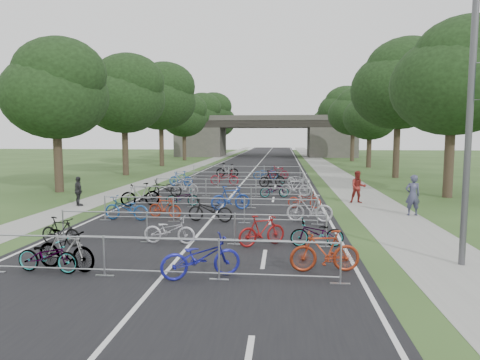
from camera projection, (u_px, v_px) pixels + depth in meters
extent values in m
plane|color=#304B20|center=(161.00, 278.00, 11.17)|extent=(200.00, 200.00, 0.00)
cube|color=black|center=(261.00, 161.00, 60.65)|extent=(11.00, 140.00, 0.01)
cube|color=gray|center=(318.00, 162.00, 59.85)|extent=(3.00, 140.00, 0.01)
cube|color=gray|center=(209.00, 161.00, 61.39)|extent=(2.00, 140.00, 0.01)
cube|color=silver|center=(261.00, 161.00, 60.65)|extent=(0.12, 140.00, 0.00)
cube|color=#45443D|center=(201.00, 142.00, 76.38)|extent=(8.00, 8.00, 5.00)
cube|color=#45443D|center=(332.00, 142.00, 74.08)|extent=(8.00, 8.00, 5.00)
cube|color=black|center=(265.00, 124.00, 74.90)|extent=(30.00, 8.00, 1.20)
cube|color=#45443D|center=(264.00, 118.00, 71.04)|extent=(30.00, 0.40, 0.90)
cube|color=#45443D|center=(266.00, 119.00, 78.56)|extent=(30.00, 0.40, 0.90)
cylinder|color=#4C4C51|center=(469.00, 125.00, 11.90)|extent=(0.18, 0.18, 8.00)
cylinder|color=#33261C|center=(58.00, 160.00, 27.93)|extent=(0.56, 0.56, 4.20)
ellipsoid|color=black|center=(55.00, 96.00, 27.50)|extent=(6.72, 6.72, 5.51)
sphere|color=black|center=(59.00, 74.00, 26.81)|extent=(5.38, 5.38, 5.38)
sphere|color=black|center=(53.00, 110.00, 28.13)|extent=(4.37, 4.37, 4.37)
cylinder|color=#33261C|center=(449.00, 160.00, 25.47)|extent=(0.56, 0.56, 4.48)
ellipsoid|color=black|center=(453.00, 85.00, 25.01)|extent=(7.17, 7.17, 5.88)
sphere|color=black|center=(469.00, 59.00, 24.31)|extent=(5.73, 5.73, 5.73)
sphere|color=black|center=(440.00, 102.00, 25.65)|extent=(4.66, 4.66, 4.66)
cylinder|color=#33261C|center=(125.00, 150.00, 39.78)|extent=(0.56, 0.56, 4.72)
ellipsoid|color=black|center=(124.00, 99.00, 39.29)|extent=(7.56, 7.56, 6.20)
sphere|color=black|center=(128.00, 82.00, 38.58)|extent=(6.05, 6.05, 6.05)
sphere|color=black|center=(121.00, 110.00, 39.94)|extent=(4.91, 4.91, 4.91)
cylinder|color=#33261C|center=(396.00, 149.00, 37.31)|extent=(0.56, 0.56, 5.11)
ellipsoid|color=black|center=(399.00, 90.00, 36.79)|extent=(8.18, 8.18, 6.70)
sphere|color=black|center=(408.00, 70.00, 36.06)|extent=(6.54, 6.54, 6.54)
sphere|color=black|center=(391.00, 103.00, 37.44)|extent=(5.31, 5.31, 5.31)
cylinder|color=#33261C|center=(162.00, 144.00, 51.63)|extent=(0.56, 0.56, 5.25)
ellipsoid|color=black|center=(161.00, 101.00, 51.09)|extent=(8.40, 8.40, 6.89)
sphere|color=black|center=(164.00, 86.00, 50.36)|extent=(6.72, 6.72, 6.72)
sphere|color=black|center=(158.00, 110.00, 51.74)|extent=(5.46, 5.46, 5.46)
cylinder|color=#33261C|center=(369.00, 151.00, 49.25)|extent=(0.56, 0.56, 3.85)
ellipsoid|color=black|center=(370.00, 118.00, 48.86)|extent=(6.16, 6.16, 5.05)
sphere|color=black|center=(377.00, 107.00, 48.18)|extent=(4.93, 4.93, 4.93)
sphere|color=black|center=(364.00, 125.00, 49.48)|extent=(4.00, 4.00, 4.00)
cylinder|color=#33261C|center=(184.00, 146.00, 63.55)|extent=(0.56, 0.56, 4.20)
ellipsoid|color=black|center=(184.00, 118.00, 63.12)|extent=(6.72, 6.72, 5.51)
sphere|color=black|center=(187.00, 109.00, 62.43)|extent=(5.38, 5.38, 5.38)
sphere|color=black|center=(182.00, 124.00, 63.76)|extent=(4.37, 4.37, 4.37)
cylinder|color=#33261C|center=(352.00, 146.00, 61.09)|extent=(0.56, 0.56, 4.48)
ellipsoid|color=black|center=(353.00, 115.00, 60.63)|extent=(7.17, 7.17, 5.88)
sphere|color=black|center=(358.00, 104.00, 59.93)|extent=(5.73, 5.73, 5.73)
sphere|color=black|center=(349.00, 121.00, 61.27)|extent=(4.66, 4.66, 4.66)
cylinder|color=#33261C|center=(200.00, 143.00, 75.40)|extent=(0.56, 0.56, 4.72)
ellipsoid|color=black|center=(200.00, 116.00, 74.92)|extent=(7.56, 7.56, 6.20)
sphere|color=black|center=(202.00, 108.00, 74.20)|extent=(6.05, 6.05, 6.05)
sphere|color=black|center=(197.00, 122.00, 75.56)|extent=(4.91, 4.91, 4.91)
cylinder|color=#33261C|center=(341.00, 142.00, 72.93)|extent=(0.56, 0.56, 5.11)
ellipsoid|color=black|center=(342.00, 112.00, 72.41)|extent=(8.18, 8.18, 6.70)
sphere|color=black|center=(346.00, 102.00, 71.69)|extent=(6.54, 6.54, 6.54)
sphere|color=black|center=(338.00, 119.00, 73.06)|extent=(5.31, 5.31, 5.31)
cylinder|color=#33261C|center=(211.00, 141.00, 87.25)|extent=(0.56, 0.56, 5.25)
ellipsoid|color=black|center=(211.00, 115.00, 86.71)|extent=(8.40, 8.40, 6.89)
sphere|color=black|center=(214.00, 107.00, 85.98)|extent=(6.72, 6.72, 6.72)
sphere|color=black|center=(209.00, 120.00, 87.36)|extent=(5.46, 5.46, 5.46)
cylinder|color=#33261C|center=(333.00, 144.00, 84.87)|extent=(0.56, 0.56, 3.85)
ellipsoid|color=black|center=(333.00, 125.00, 84.48)|extent=(6.16, 6.16, 5.05)
sphere|color=black|center=(337.00, 119.00, 83.80)|extent=(4.93, 4.93, 4.93)
sphere|color=black|center=(330.00, 129.00, 85.11)|extent=(4.00, 4.00, 4.00)
cylinder|color=#33261C|center=(220.00, 142.00, 99.18)|extent=(0.56, 0.56, 4.20)
ellipsoid|color=black|center=(220.00, 124.00, 98.75)|extent=(6.72, 6.72, 5.51)
sphere|color=black|center=(222.00, 118.00, 98.05)|extent=(5.38, 5.38, 5.38)
sphere|color=black|center=(218.00, 128.00, 99.38)|extent=(4.37, 4.37, 4.37)
cylinder|color=#33261C|center=(327.00, 142.00, 96.72)|extent=(0.56, 0.56, 4.48)
ellipsoid|color=black|center=(327.00, 122.00, 96.26)|extent=(7.17, 7.17, 5.88)
sphere|color=black|center=(330.00, 116.00, 95.55)|extent=(5.73, 5.73, 5.73)
sphere|color=black|center=(325.00, 126.00, 96.90)|extent=(4.66, 4.66, 4.66)
cylinder|color=#9DA0A4|center=(160.00, 239.00, 11.06)|extent=(9.20, 0.04, 0.04)
cylinder|color=#9DA0A4|center=(161.00, 271.00, 11.15)|extent=(9.20, 0.04, 0.04)
cylinder|color=#9DA0A4|center=(104.00, 256.00, 11.27)|extent=(0.05, 0.05, 1.10)
cube|color=#9DA0A4|center=(105.00, 276.00, 11.32)|extent=(0.50, 0.08, 0.03)
cylinder|color=#9DA0A4|center=(219.00, 259.00, 10.96)|extent=(0.05, 0.05, 1.10)
cube|color=#9DA0A4|center=(219.00, 280.00, 11.02)|extent=(0.50, 0.08, 0.03)
cylinder|color=#9DA0A4|center=(341.00, 263.00, 10.66)|extent=(0.05, 0.05, 1.10)
cube|color=#9DA0A4|center=(340.00, 284.00, 10.71)|extent=(0.50, 0.08, 0.03)
cylinder|color=#9DA0A4|center=(190.00, 214.00, 14.62)|extent=(9.20, 0.04, 0.04)
cylinder|color=#9DA0A4|center=(191.00, 238.00, 14.72)|extent=(9.20, 0.04, 0.04)
cylinder|color=#9DA0A4|center=(63.00, 225.00, 15.14)|extent=(0.05, 0.05, 1.10)
cube|color=#9DA0A4|center=(64.00, 240.00, 15.19)|extent=(0.50, 0.08, 0.03)
cylinder|color=#9DA0A4|center=(147.00, 227.00, 14.83)|extent=(0.05, 0.05, 1.10)
cube|color=#9DA0A4|center=(147.00, 242.00, 14.89)|extent=(0.50, 0.08, 0.03)
cylinder|color=#9DA0A4|center=(235.00, 229.00, 14.52)|extent=(0.05, 0.05, 1.10)
cube|color=#9DA0A4|center=(235.00, 244.00, 14.58)|extent=(0.50, 0.08, 0.03)
cylinder|color=#9DA0A4|center=(326.00, 231.00, 14.22)|extent=(0.05, 0.05, 1.10)
cube|color=#9DA0A4|center=(326.00, 247.00, 14.27)|extent=(0.50, 0.08, 0.03)
cylinder|color=#9DA0A4|center=(209.00, 198.00, 18.19)|extent=(9.20, 0.04, 0.04)
cylinder|color=#9DA0A4|center=(209.00, 218.00, 18.28)|extent=(9.20, 0.04, 0.04)
cylinder|color=#9DA0A4|center=(105.00, 208.00, 18.70)|extent=(0.05, 0.05, 1.10)
cube|color=#9DA0A4|center=(105.00, 220.00, 18.75)|extent=(0.50, 0.08, 0.03)
cylinder|color=#9DA0A4|center=(173.00, 209.00, 18.39)|extent=(0.05, 0.05, 1.10)
cube|color=#9DA0A4|center=(174.00, 221.00, 18.45)|extent=(0.50, 0.08, 0.03)
cylinder|color=#9DA0A4|center=(244.00, 210.00, 18.09)|extent=(0.05, 0.05, 1.10)
cube|color=#9DA0A4|center=(244.00, 223.00, 18.14)|extent=(0.50, 0.08, 0.03)
cylinder|color=#9DA0A4|center=(318.00, 212.00, 17.78)|extent=(0.05, 0.05, 1.10)
cube|color=#9DA0A4|center=(317.00, 224.00, 17.84)|extent=(0.50, 0.08, 0.03)
cylinder|color=#9DA0A4|center=(221.00, 187.00, 21.95)|extent=(9.20, 0.04, 0.04)
cylinder|color=#9DA0A4|center=(221.00, 204.00, 22.04)|extent=(9.20, 0.04, 0.04)
cylinder|color=#9DA0A4|center=(135.00, 196.00, 22.46)|extent=(0.05, 0.05, 1.10)
cube|color=#9DA0A4|center=(135.00, 206.00, 22.51)|extent=(0.50, 0.08, 0.03)
cylinder|color=#9DA0A4|center=(192.00, 197.00, 22.15)|extent=(0.05, 0.05, 1.10)
cube|color=#9DA0A4|center=(192.00, 207.00, 22.21)|extent=(0.50, 0.08, 0.03)
cylinder|color=#9DA0A4|center=(251.00, 197.00, 21.85)|extent=(0.05, 0.05, 1.10)
cube|color=#9DA0A4|center=(251.00, 208.00, 21.90)|extent=(0.50, 0.08, 0.03)
cylinder|color=#9DA0A4|center=(312.00, 198.00, 21.54)|extent=(0.05, 0.05, 1.10)
cube|color=#9DA0A4|center=(311.00, 209.00, 21.60)|extent=(0.50, 0.08, 0.03)
cylinder|color=#9DA0A4|center=(231.00, 179.00, 25.90)|extent=(9.20, 0.04, 0.04)
cylinder|color=#9DA0A4|center=(231.00, 194.00, 26.00)|extent=(9.20, 0.04, 0.04)
cylinder|color=#9DA0A4|center=(157.00, 187.00, 26.42)|extent=(0.05, 0.05, 1.10)
cube|color=#9DA0A4|center=(157.00, 195.00, 26.47)|extent=(0.50, 0.08, 0.03)
cylinder|color=#9DA0A4|center=(206.00, 187.00, 26.11)|extent=(0.05, 0.05, 1.10)
cube|color=#9DA0A4|center=(206.00, 196.00, 26.17)|extent=(0.50, 0.08, 0.03)
cylinder|color=#9DA0A4|center=(256.00, 188.00, 25.80)|extent=(0.05, 0.05, 1.10)
cube|color=#9DA0A4|center=(256.00, 197.00, 25.86)|extent=(0.50, 0.08, 0.03)
cylinder|color=#9DA0A4|center=(307.00, 189.00, 25.50)|extent=(0.05, 0.05, 1.10)
cube|color=#9DA0A4|center=(307.00, 197.00, 25.55)|extent=(0.50, 0.08, 0.03)
cylinder|color=#9DA0A4|center=(239.00, 172.00, 30.85)|extent=(9.20, 0.04, 0.04)
cylinder|color=#9DA0A4|center=(239.00, 184.00, 30.94)|extent=(9.20, 0.04, 0.04)
cylinder|color=#9DA0A4|center=(177.00, 179.00, 31.36)|extent=(0.05, 0.05, 1.10)
cube|color=#9DA0A4|center=(177.00, 186.00, 31.42)|extent=(0.50, 0.08, 0.03)
cylinder|color=#9DA0A4|center=(218.00, 179.00, 31.06)|extent=(0.05, 0.05, 1.10)
cube|color=#9DA0A4|center=(218.00, 186.00, 31.11)|extent=(0.50, 0.08, 0.03)
cylinder|color=#9DA0A4|center=(260.00, 179.00, 30.75)|extent=(0.05, 0.05, 1.10)
cube|color=#9DA0A4|center=(260.00, 187.00, 30.81)|extent=(0.50, 0.08, 0.03)
cylinder|color=#9DA0A4|center=(303.00, 180.00, 30.45)|extent=(0.05, 0.05, 1.10)
cube|color=#9DA0A4|center=(303.00, 187.00, 30.50)|extent=(0.50, 0.08, 0.03)
cylinder|color=#9DA0A4|center=(246.00, 166.00, 36.79)|extent=(9.20, 0.04, 0.04)
cylinder|color=#9DA0A4|center=(246.00, 176.00, 36.88)|extent=(9.20, 0.04, 0.04)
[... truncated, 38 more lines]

